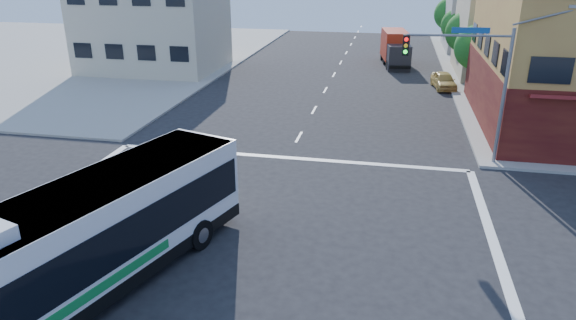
# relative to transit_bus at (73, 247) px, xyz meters

# --- Properties ---
(ground) EXTENTS (120.00, 120.00, 0.00)m
(ground) POSITION_rel_transit_bus_xyz_m (3.88, 3.94, -1.94)
(ground) COLOR black
(ground) RESTS_ON ground
(sidewalk_nw) EXTENTS (50.00, 50.00, 0.15)m
(sidewalk_nw) POSITION_rel_transit_bus_xyz_m (-31.12, 38.94, -1.87)
(sidewalk_nw) COLOR #98968D
(sidewalk_nw) RESTS_ON ground
(building_east_near) EXTENTS (12.06, 10.06, 9.00)m
(building_east_near) POSITION_rel_transit_bus_xyz_m (20.86, 37.92, 2.56)
(building_east_near) COLOR #C2B194
(building_east_near) RESTS_ON ground
(building_east_far) EXTENTS (12.06, 10.06, 10.00)m
(building_east_far) POSITION_rel_transit_bus_xyz_m (20.86, 51.91, 3.06)
(building_east_far) COLOR #A4A49F
(building_east_far) RESTS_ON ground
(building_west) EXTENTS (12.06, 10.06, 8.00)m
(building_west) POSITION_rel_transit_bus_xyz_m (-13.14, 33.92, 2.06)
(building_west) COLOR beige
(building_west) RESTS_ON ground
(signal_mast_ne) EXTENTS (7.91, 1.13, 8.07)m
(signal_mast_ne) POSITION_rel_transit_bus_xyz_m (12.96, 14.55, 3.04)
(signal_mast_ne) COLOR slate
(signal_mast_ne) RESTS_ON ground
(street_tree_a) EXTENTS (3.60, 3.60, 5.53)m
(street_tree_a) POSITION_rel_transit_bus_xyz_m (15.79, 31.86, 1.64)
(street_tree_a) COLOR #332112
(street_tree_a) RESTS_ON ground
(street_tree_b) EXTENTS (3.80, 3.80, 5.79)m
(street_tree_b) POSITION_rel_transit_bus_xyz_m (15.79, 39.86, 1.81)
(street_tree_b) COLOR #332112
(street_tree_b) RESTS_ON ground
(street_tree_c) EXTENTS (3.40, 3.40, 5.29)m
(street_tree_c) POSITION_rel_transit_bus_xyz_m (15.79, 47.86, 1.52)
(street_tree_c) COLOR #332112
(street_tree_c) RESTS_ON ground
(street_tree_d) EXTENTS (4.00, 4.00, 6.03)m
(street_tree_d) POSITION_rel_transit_bus_xyz_m (15.79, 55.86, 1.94)
(street_tree_d) COLOR #332112
(street_tree_d) RESTS_ON ground
(transit_bus) EXTENTS (6.81, 13.67, 3.98)m
(transit_bus) POSITION_rel_transit_bus_xyz_m (0.00, 0.00, 0.00)
(transit_bus) COLOR black
(transit_bus) RESTS_ON ground
(box_truck) EXTENTS (3.12, 7.53, 3.29)m
(box_truck) POSITION_rel_transit_bus_xyz_m (9.28, 40.77, -0.35)
(box_truck) COLOR #242328
(box_truck) RESTS_ON ground
(parked_car) EXTENTS (2.15, 4.14, 1.35)m
(parked_car) POSITION_rel_transit_bus_xyz_m (13.35, 31.46, -1.27)
(parked_car) COLOR #D7B257
(parked_car) RESTS_ON ground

